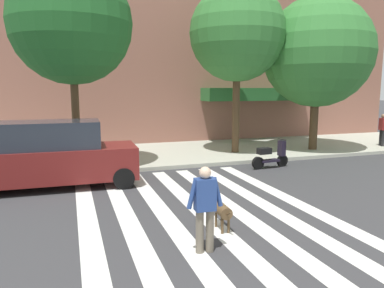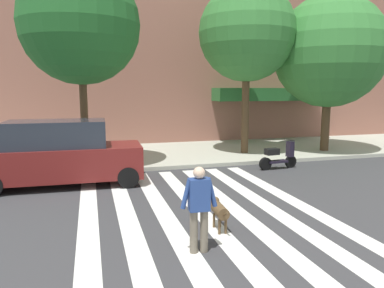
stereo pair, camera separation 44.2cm
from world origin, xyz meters
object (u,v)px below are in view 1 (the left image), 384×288
at_px(parked_scooter, 271,156).
at_px(street_tree_middle, 237,34).
at_px(pedestrian_dog_walker, 205,205).
at_px(street_tree_further, 317,53).
at_px(pedestrian_bystander, 383,128).
at_px(dog_on_leash, 221,210).
at_px(parked_car_behind_first, 55,155).
at_px(street_tree_nearest, 71,24).

height_order(parked_scooter, street_tree_middle, street_tree_middle).
bearing_deg(pedestrian_dog_walker, parked_scooter, 50.26).
relative_size(parked_scooter, pedestrian_dog_walker, 1.00).
bearing_deg(street_tree_further, street_tree_middle, 173.29).
bearing_deg(pedestrian_bystander, dog_on_leash, -148.99).
bearing_deg(street_tree_middle, pedestrian_dog_walker, -118.73).
bearing_deg(street_tree_middle, parked_car_behind_first, -157.54).
height_order(pedestrian_dog_walker, pedestrian_bystander, pedestrian_bystander).
distance_m(parked_scooter, dog_on_leash, 6.66).
distance_m(parked_scooter, street_tree_further, 6.20).
bearing_deg(dog_on_leash, pedestrian_bystander, 31.01).
height_order(parked_car_behind_first, parked_scooter, parked_car_behind_first).
xyz_separation_m(parked_car_behind_first, street_tree_nearest, (0.69, 2.02, 4.30)).
bearing_deg(pedestrian_dog_walker, dog_on_leash, 51.68).
bearing_deg(street_tree_middle, street_tree_further, -6.71).
relative_size(street_tree_middle, pedestrian_dog_walker, 4.54).
distance_m(street_tree_middle, street_tree_further, 4.01).
xyz_separation_m(parked_scooter, pedestrian_dog_walker, (-5.02, -6.04, 0.45)).
xyz_separation_m(parked_scooter, street_tree_middle, (-0.12, 2.90, 4.98)).
xyz_separation_m(parked_car_behind_first, street_tree_middle, (7.67, 3.17, 4.45)).
bearing_deg(street_tree_further, dog_on_leash, -136.96).
bearing_deg(parked_car_behind_first, street_tree_middle, 22.46).
bearing_deg(parked_scooter, street_tree_middle, 92.41).
relative_size(parked_car_behind_first, street_tree_middle, 0.65).
distance_m(parked_scooter, street_tree_middle, 5.76).
bearing_deg(pedestrian_dog_walker, street_tree_middle, 61.27).
distance_m(parked_car_behind_first, street_tree_nearest, 4.80).
xyz_separation_m(street_tree_nearest, dog_on_leash, (2.82, -6.85, -4.86)).
height_order(street_tree_further, pedestrian_dog_walker, street_tree_further).
relative_size(parked_car_behind_first, parked_scooter, 2.97).
relative_size(pedestrian_dog_walker, pedestrian_bystander, 1.00).
bearing_deg(dog_on_leash, street_tree_further, 43.04).
bearing_deg(street_tree_nearest, street_tree_middle, 9.33).
height_order(parked_car_behind_first, street_tree_further, street_tree_further).
height_order(street_tree_further, dog_on_leash, street_tree_further).
distance_m(street_tree_further, dog_on_leash, 11.85).
height_order(parked_scooter, pedestrian_bystander, pedestrian_bystander).
distance_m(parked_car_behind_first, pedestrian_bystander, 15.77).
bearing_deg(street_tree_further, street_tree_nearest, -176.40).
bearing_deg(pedestrian_dog_walker, parked_car_behind_first, 115.65).
xyz_separation_m(parked_scooter, dog_on_leash, (-4.28, -5.10, -0.04)).
height_order(parked_scooter, pedestrian_dog_walker, pedestrian_dog_walker).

